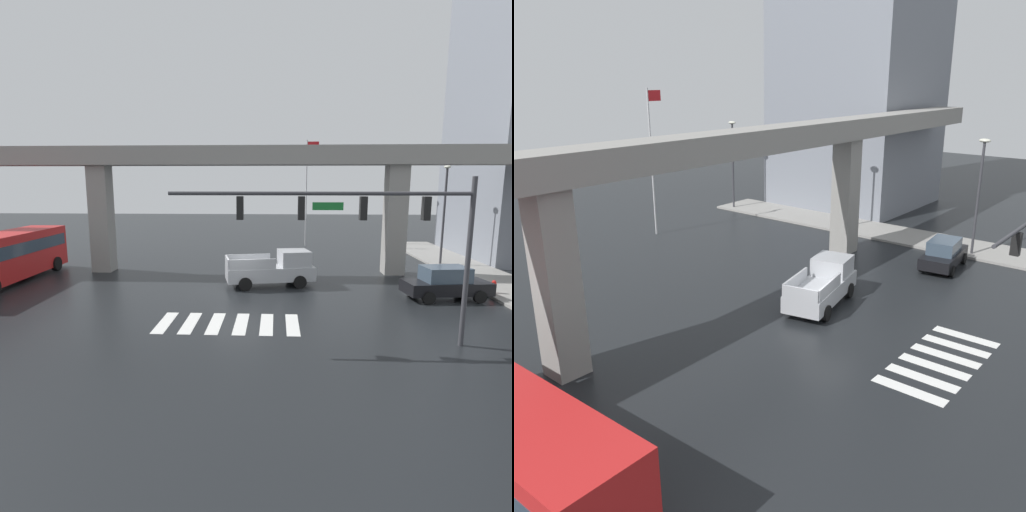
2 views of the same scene
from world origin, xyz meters
TOP-DOWN VIEW (x-y plane):
  - ground_plane at (0.00, 0.00)m, footprint 120.00×120.00m
  - crosswalk_stripes at (-0.00, -5.40)m, footprint 6.05×2.80m
  - elevated_overpass at (0.00, 5.23)m, footprint 50.93×1.96m
  - sidewalk_east at (15.31, 2.00)m, footprint 4.00×36.00m
  - pickup_truck at (1.96, 1.50)m, footprint 5.38×2.92m
  - sedan_black at (10.85, -0.97)m, footprint 4.48×2.35m
  - street_lamp_near_corner at (14.11, -1.49)m, footprint 0.44×0.70m
  - street_lamp_mid_block at (14.11, 8.19)m, footprint 0.44×0.70m
  - street_lamp_far_north at (14.11, 18.78)m, footprint 0.44×0.70m
  - fire_hydrant at (13.71, -0.18)m, footprint 0.24×0.24m
  - flagpole at (4.96, 17.72)m, footprint 1.16×0.12m

SIDE VIEW (x-z plane):
  - ground_plane at x=0.00m, z-range 0.00..0.00m
  - crosswalk_stripes at x=0.00m, z-range 0.00..0.01m
  - sidewalk_east at x=15.31m, z-range 0.00..0.15m
  - fire_hydrant at x=13.71m, z-range 0.01..0.86m
  - sedan_black at x=10.85m, z-range -0.01..1.71m
  - pickup_truck at x=1.96m, z-range -0.05..2.03m
  - street_lamp_near_corner at x=14.11m, z-range 0.94..8.18m
  - street_lamp_mid_block at x=14.11m, z-range 0.94..8.18m
  - street_lamp_far_north at x=14.11m, z-range 0.94..8.18m
  - flagpole at x=4.96m, z-range 0.79..10.77m
  - elevated_overpass at x=0.00m, z-range 2.87..11.21m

